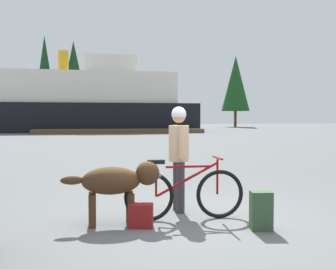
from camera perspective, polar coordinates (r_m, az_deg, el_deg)
name	(u,v)px	position (r m, az deg, el deg)	size (l,w,h in m)	color
ground_plane	(200,220)	(5.85, 4.72, -12.32)	(160.00, 160.00, 0.00)	#595B5B
bicycle	(184,193)	(5.74, 2.39, -8.61)	(1.78, 0.44, 0.92)	black
person_cyclist	(179,149)	(6.18, 1.59, -2.13)	(0.32, 0.53, 1.67)	#333338
dog	(117,182)	(5.52, -7.41, -6.86)	(1.37, 0.45, 0.88)	#472D19
backpack	(261,211)	(5.41, 13.48, -10.80)	(0.28, 0.20, 0.52)	#334C33
handbag_pannier	(141,216)	(5.41, -3.97, -11.77)	(0.32, 0.18, 0.33)	maroon
dock_pier	(120,131)	(36.76, -7.07, 0.49)	(15.79, 2.27, 0.40)	brown
ferry_boat	(90,104)	(42.85, -11.29, 4.46)	(22.30, 8.85, 8.53)	black
sailboat_moored	(31,126)	(46.50, -19.46, 1.14)	(7.93, 2.22, 8.14)	navy
pine_tree_far_left	(45,70)	(58.72, -17.60, 8.92)	(2.89, 2.89, 13.09)	#4C331E
pine_tree_center	(74,74)	(58.99, -13.65, 8.54)	(4.00, 4.00, 12.61)	#4C331E
pine_tree_far_right	(236,84)	(61.44, 9.87, 7.36)	(4.34, 4.34, 10.96)	#4C331E
pine_tree_mid_back	(61,92)	(61.23, -15.33, 6.05)	(3.83, 3.83, 8.51)	#4C331E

